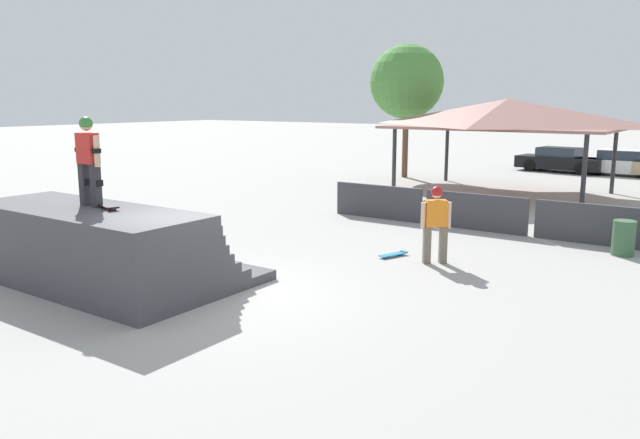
{
  "coord_description": "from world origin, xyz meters",
  "views": [
    {
      "loc": [
        8.28,
        -7.96,
        3.66
      ],
      "look_at": [
        -0.12,
        3.98,
        0.88
      ],
      "focal_mm": 35.0,
      "sensor_mm": 36.0,
      "label": 1
    }
  ],
  "objects_px": {
    "trash_bin": "(624,238)",
    "parked_car_black": "(560,160)",
    "tree_far_back": "(407,82)",
    "skateboard_on_deck": "(108,206)",
    "skater_on_deck": "(88,155)",
    "bystander_walking": "(436,218)",
    "skateboard_on_ground": "(394,254)",
    "parked_car_white": "(622,163)"
  },
  "relations": [
    {
      "from": "trash_bin",
      "to": "bystander_walking",
      "type": "bearing_deg",
      "value": -135.77
    },
    {
      "from": "skater_on_deck",
      "to": "parked_car_white",
      "type": "distance_m",
      "value": 27.19
    },
    {
      "from": "bystander_walking",
      "to": "trash_bin",
      "type": "distance_m",
      "value": 4.77
    },
    {
      "from": "trash_bin",
      "to": "parked_car_white",
      "type": "height_order",
      "value": "parked_car_white"
    },
    {
      "from": "tree_far_back",
      "to": "parked_car_white",
      "type": "xyz_separation_m",
      "value": [
        8.51,
        6.88,
        -3.93
      ]
    },
    {
      "from": "skateboard_on_deck",
      "to": "skateboard_on_ground",
      "type": "bearing_deg",
      "value": 75.43
    },
    {
      "from": "skateboard_on_deck",
      "to": "parked_car_black",
      "type": "bearing_deg",
      "value": 103.05
    },
    {
      "from": "tree_far_back",
      "to": "parked_car_white",
      "type": "bearing_deg",
      "value": 38.98
    },
    {
      "from": "skateboard_on_deck",
      "to": "skateboard_on_ground",
      "type": "xyz_separation_m",
      "value": [
        3.35,
        5.47,
        -1.59
      ]
    },
    {
      "from": "trash_bin",
      "to": "skater_on_deck",
      "type": "bearing_deg",
      "value": -133.72
    },
    {
      "from": "parked_car_black",
      "to": "parked_car_white",
      "type": "xyz_separation_m",
      "value": [
        2.91,
        0.15,
        -0.0
      ]
    },
    {
      "from": "skateboard_on_deck",
      "to": "tree_far_back",
      "type": "xyz_separation_m",
      "value": [
        -3.8,
        19.73,
        2.88
      ]
    },
    {
      "from": "skateboard_on_deck",
      "to": "bystander_walking",
      "type": "height_order",
      "value": "bystander_walking"
    },
    {
      "from": "bystander_walking",
      "to": "tree_far_back",
      "type": "height_order",
      "value": "tree_far_back"
    },
    {
      "from": "skater_on_deck",
      "to": "bystander_walking",
      "type": "relative_size",
      "value": 0.99
    },
    {
      "from": "tree_far_back",
      "to": "parked_car_black",
      "type": "height_order",
      "value": "tree_far_back"
    },
    {
      "from": "trash_bin",
      "to": "parked_car_black",
      "type": "distance_m",
      "value": 18.71
    },
    {
      "from": "bystander_walking",
      "to": "parked_car_black",
      "type": "height_order",
      "value": "bystander_walking"
    },
    {
      "from": "trash_bin",
      "to": "skateboard_on_deck",
      "type": "bearing_deg",
      "value": -131.7
    },
    {
      "from": "bystander_walking",
      "to": "trash_bin",
      "type": "xyz_separation_m",
      "value": [
        3.39,
        3.3,
        -0.62
      ]
    },
    {
      "from": "skater_on_deck",
      "to": "bystander_walking",
      "type": "bearing_deg",
      "value": 47.88
    },
    {
      "from": "parked_car_white",
      "to": "skater_on_deck",
      "type": "bearing_deg",
      "value": -101.08
    },
    {
      "from": "parked_car_black",
      "to": "skater_on_deck",
      "type": "bearing_deg",
      "value": -88.37
    },
    {
      "from": "skateboard_on_deck",
      "to": "parked_car_black",
      "type": "relative_size",
      "value": 0.17
    },
    {
      "from": "skateboard_on_ground",
      "to": "parked_car_white",
      "type": "distance_m",
      "value": 21.19
    },
    {
      "from": "trash_bin",
      "to": "parked_car_black",
      "type": "relative_size",
      "value": 0.19
    },
    {
      "from": "tree_far_back",
      "to": "skateboard_on_ground",
      "type": "bearing_deg",
      "value": -63.35
    },
    {
      "from": "skateboard_on_ground",
      "to": "parked_car_black",
      "type": "height_order",
      "value": "parked_car_black"
    },
    {
      "from": "trash_bin",
      "to": "parked_car_white",
      "type": "distance_m",
      "value": 18.13
    },
    {
      "from": "skateboard_on_ground",
      "to": "parked_car_white",
      "type": "relative_size",
      "value": 0.19
    },
    {
      "from": "skateboard_on_deck",
      "to": "trash_bin",
      "type": "distance_m",
      "value": 11.79
    },
    {
      "from": "skater_on_deck",
      "to": "parked_car_black",
      "type": "height_order",
      "value": "skater_on_deck"
    },
    {
      "from": "parked_car_white",
      "to": "skateboard_on_ground",
      "type": "bearing_deg",
      "value": -93.55
    },
    {
      "from": "tree_far_back",
      "to": "trash_bin",
      "type": "bearing_deg",
      "value": -43.44
    },
    {
      "from": "skateboard_on_deck",
      "to": "tree_far_back",
      "type": "height_order",
      "value": "tree_far_back"
    },
    {
      "from": "trash_bin",
      "to": "parked_car_black",
      "type": "xyz_separation_m",
      "value": [
        -6.0,
        17.72,
        0.18
      ]
    },
    {
      "from": "skateboard_on_deck",
      "to": "parked_car_black",
      "type": "distance_m",
      "value": 26.55
    },
    {
      "from": "parked_car_black",
      "to": "parked_car_white",
      "type": "height_order",
      "value": "same"
    },
    {
      "from": "bystander_walking",
      "to": "skater_on_deck",
      "type": "bearing_deg",
      "value": 8.17
    },
    {
      "from": "bystander_walking",
      "to": "skateboard_on_ground",
      "type": "distance_m",
      "value": 1.45
    },
    {
      "from": "tree_far_back",
      "to": "parked_car_white",
      "type": "distance_m",
      "value": 11.63
    },
    {
      "from": "skater_on_deck",
      "to": "bystander_walking",
      "type": "distance_m",
      "value": 7.52
    }
  ]
}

